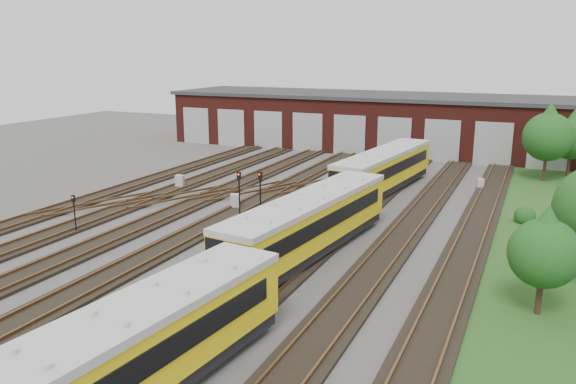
% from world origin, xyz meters
% --- Properties ---
extents(ground, '(120.00, 120.00, 0.00)m').
position_xyz_m(ground, '(0.00, 0.00, 0.00)').
color(ground, '#43413E').
rests_on(ground, ground).
extents(track_network, '(30.40, 70.00, 0.33)m').
position_xyz_m(track_network, '(-0.17, 0.59, 0.11)').
color(track_network, black).
rests_on(track_network, ground).
extents(maintenance_shed, '(51.00, 12.50, 6.35)m').
position_xyz_m(maintenance_shed, '(-0.01, 39.97, 3.20)').
color(maintenance_shed, '#4C1813').
rests_on(maintenance_shed, ground).
extents(grass_verge, '(8.00, 55.00, 0.05)m').
position_xyz_m(grass_verge, '(19.00, 10.00, 0.03)').
color(grass_verge, '#1B4416').
rests_on(grass_verge, ground).
extents(metro_train, '(4.45, 47.20, 3.10)m').
position_xyz_m(metro_train, '(6.00, 2.75, 1.92)').
color(metro_train, black).
rests_on(metro_train, ground).
extents(signal_mast_0, '(0.24, 0.23, 2.48)m').
position_xyz_m(signal_mast_0, '(-9.02, 0.43, 1.60)').
color(signal_mast_0, black).
rests_on(signal_mast_0, ground).
extents(signal_mast_1, '(0.27, 0.25, 3.31)m').
position_xyz_m(signal_mast_1, '(0.23, 8.01, 2.12)').
color(signal_mast_1, black).
rests_on(signal_mast_1, ground).
extents(signal_mast_2, '(0.29, 0.27, 3.25)m').
position_xyz_m(signal_mast_2, '(-1.19, 7.63, 2.08)').
color(signal_mast_2, black).
rests_on(signal_mast_2, ground).
extents(signal_mast_3, '(0.28, 0.26, 3.17)m').
position_xyz_m(signal_mast_3, '(6.87, 5.53, 2.04)').
color(signal_mast_3, black).
rests_on(signal_mast_3, ground).
extents(relay_cabinet_1, '(0.78, 0.70, 1.11)m').
position_xyz_m(relay_cabinet_1, '(-10.03, 13.19, 0.55)').
color(relay_cabinet_1, '#ACAFB1').
rests_on(relay_cabinet_1, ground).
extents(relay_cabinet_2, '(0.84, 0.78, 1.11)m').
position_xyz_m(relay_cabinet_2, '(-2.59, 9.46, 0.56)').
color(relay_cabinet_2, '#ACAFB1').
rests_on(relay_cabinet_2, ground).
extents(relay_cabinet_3, '(0.77, 0.70, 1.05)m').
position_xyz_m(relay_cabinet_3, '(1.19, 28.78, 0.53)').
color(relay_cabinet_3, '#ACAFB1').
rests_on(relay_cabinet_3, ground).
extents(relay_cabinet_4, '(0.66, 0.60, 0.91)m').
position_xyz_m(relay_cabinet_4, '(13.04, 23.18, 0.46)').
color(relay_cabinet_4, '#ACAFB1').
rests_on(relay_cabinet_4, ground).
extents(tree_0, '(4.22, 4.22, 7.00)m').
position_xyz_m(tree_0, '(17.84, 28.43, 4.49)').
color(tree_0, '#372419').
rests_on(tree_0, ground).
extents(tree_1, '(3.74, 3.74, 6.21)m').
position_xyz_m(tree_1, '(19.83, 31.36, 3.99)').
color(tree_1, '#372419').
rests_on(tree_1, ground).
extents(tree_3, '(3.01, 3.01, 4.99)m').
position_xyz_m(tree_3, '(17.85, 0.12, 3.20)').
color(tree_3, '#372419').
rests_on(tree_3, ground).
extents(bush_0, '(1.24, 1.24, 1.24)m').
position_xyz_m(bush_0, '(18.78, 6.52, 0.62)').
color(bush_0, '#144112').
rests_on(bush_0, ground).
extents(bush_1, '(1.39, 1.39, 1.39)m').
position_xyz_m(bush_1, '(16.81, 14.41, 0.70)').
color(bush_1, '#144112').
rests_on(bush_1, ground).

